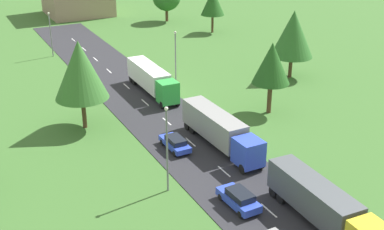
% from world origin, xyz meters
% --- Properties ---
extents(road, '(10.00, 140.00, 0.06)m').
position_xyz_m(road, '(0.00, 24.50, 0.03)').
color(road, '#2B2B30').
rests_on(road, ground).
extents(lane_marking_centre, '(0.16, 122.58, 0.01)m').
position_xyz_m(lane_marking_centre, '(0.00, 21.74, 0.07)').
color(lane_marking_centre, white).
rests_on(lane_marking_centre, road).
extents(truck_lead, '(2.84, 12.82, 3.50)m').
position_xyz_m(truck_lead, '(2.56, 13.76, 2.10)').
color(truck_lead, yellow).
rests_on(truck_lead, road).
extents(truck_second, '(2.77, 13.29, 3.63)m').
position_xyz_m(truck_second, '(2.35, 30.30, 2.13)').
color(truck_second, blue).
rests_on(truck_second, road).
extents(truck_third, '(2.59, 12.87, 3.58)m').
position_xyz_m(truck_third, '(2.27, 48.95, 2.13)').
color(truck_third, green).
rests_on(truck_third, road).
extents(car_third, '(2.10, 4.66, 1.60)m').
position_xyz_m(car_third, '(-2.03, 19.30, 0.89)').
color(car_third, blue).
rests_on(car_third, road).
extents(car_fourth, '(1.89, 4.60, 1.44)m').
position_xyz_m(car_fourth, '(-2.24, 31.94, 0.82)').
color(car_fourth, blue).
rests_on(car_fourth, road).
extents(lamppost_second, '(0.36, 0.36, 8.47)m').
position_xyz_m(lamppost_second, '(-6.43, 24.67, 4.72)').
color(lamppost_second, slate).
rests_on(lamppost_second, ground).
extents(lamppost_third, '(0.36, 0.36, 8.10)m').
position_xyz_m(lamppost_third, '(6.36, 49.89, 4.53)').
color(lamppost_third, slate).
rests_on(lamppost_third, ground).
extents(lamppost_fourth, '(0.36, 0.36, 7.52)m').
position_xyz_m(lamppost_fourth, '(-5.86, 72.96, 4.23)').
color(lamppost_fourth, slate).
rests_on(lamppost_fourth, ground).
extents(tree_oak, '(4.69, 4.69, 9.10)m').
position_xyz_m(tree_oak, '(12.75, 35.92, 6.47)').
color(tree_oak, '#513823').
rests_on(tree_oak, ground).
extents(tree_birch, '(6.19, 6.19, 10.57)m').
position_xyz_m(tree_birch, '(-9.29, 42.05, 7.15)').
color(tree_birch, '#513823').
rests_on(tree_birch, ground).
extents(tree_maple, '(4.64, 4.64, 8.63)m').
position_xyz_m(tree_maple, '(26.35, 75.01, 6.05)').
color(tree_maple, '#513823').
rests_on(tree_maple, ground).
extents(tree_pine, '(6.22, 6.22, 10.10)m').
position_xyz_m(tree_pine, '(23.49, 45.84, 6.66)').
color(tree_pine, '#513823').
rests_on(tree_pine, ground).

